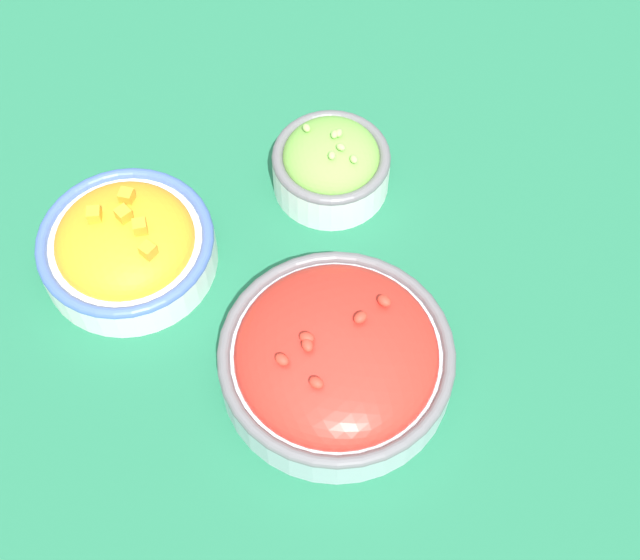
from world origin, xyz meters
name	(u,v)px	position (x,y,z in m)	size (l,w,h in m)	color
ground_plane	(320,295)	(0.00, 0.00, 0.00)	(3.00, 3.00, 0.00)	#23704C
bowl_cherry_tomatoes	(336,358)	(-0.06, 0.06, 0.03)	(0.22, 0.22, 0.08)	#B2C1CC
bowl_lettuce	(331,164)	(0.07, -0.12, 0.03)	(0.12, 0.12, 0.08)	white
bowl_squash	(127,245)	(0.18, 0.07, 0.03)	(0.18, 0.18, 0.08)	white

